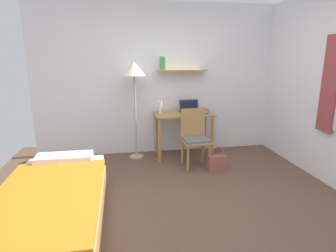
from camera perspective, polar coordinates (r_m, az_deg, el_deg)
The scene contains 10 objects.
ground_plane at distance 3.42m, azimuth 4.36°, elevation -15.96°, with size 5.28×5.28×0.00m, color brown.
wall_back at distance 4.96m, azimuth -1.11°, elevation 9.40°, with size 4.40×0.27×2.60m.
bed at distance 3.07m, azimuth -22.67°, elevation -15.73°, with size 0.97×2.03×0.54m.
desk at distance 4.81m, azimuth 3.20°, elevation 0.86°, with size 1.00×0.53×0.76m.
desk_chair at distance 4.41m, azimuth 5.51°, elevation -2.02°, with size 0.43×0.41×0.91m.
standing_lamp at distance 4.61m, azimuth -6.93°, elevation 10.35°, with size 0.37×0.37×1.62m.
laptop at distance 4.86m, azimuth 4.40°, elevation 3.49°, with size 0.34×0.22×0.21m.
water_bottle at distance 4.72m, azimuth -1.56°, elevation 3.83°, with size 0.06×0.06×0.21m, color silver.
book_stack at distance 4.80m, azimuth 7.11°, elevation 3.12°, with size 0.17×0.24×0.08m.
handbag at distance 4.36m, azimuth 10.02°, elevation -7.33°, with size 0.28×0.13×0.39m.
Camera 1 is at (-0.75, -2.86, 1.71)m, focal length 29.78 mm.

